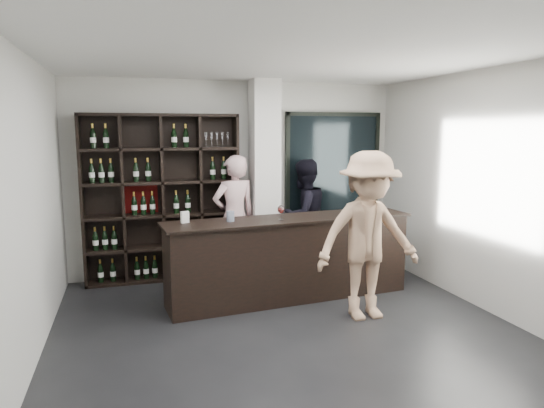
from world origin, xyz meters
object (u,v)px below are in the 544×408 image
object	(u,v)px
tasting_counter	(290,258)
taster_black	(304,216)
wine_shelf	(163,198)
customer	(368,236)
taster_pink	(234,218)

from	to	relation	value
tasting_counter	taster_black	distance (m)	1.33
wine_shelf	customer	bearing A→B (deg)	-45.21
wine_shelf	customer	size ratio (longest dim) A/B	1.24
wine_shelf	customer	xyz separation A→B (m)	(2.15, -2.17, -0.23)
taster_black	taster_pink	bearing A→B (deg)	-18.65
tasting_counter	taster_pink	bearing A→B (deg)	110.10
wine_shelf	customer	world-z (taller)	wine_shelf
wine_shelf	taster_black	size ratio (longest dim) A/B	1.38
wine_shelf	tasting_counter	xyz separation A→B (m)	(1.50, -1.30, -0.66)
tasting_counter	taster_black	size ratio (longest dim) A/B	1.87
wine_shelf	tasting_counter	size ratio (longest dim) A/B	0.74
wine_shelf	tasting_counter	bearing A→B (deg)	-40.89
taster_black	customer	bearing A→B (deg)	68.73
wine_shelf	taster_black	world-z (taller)	wine_shelf
tasting_counter	customer	distance (m)	1.17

